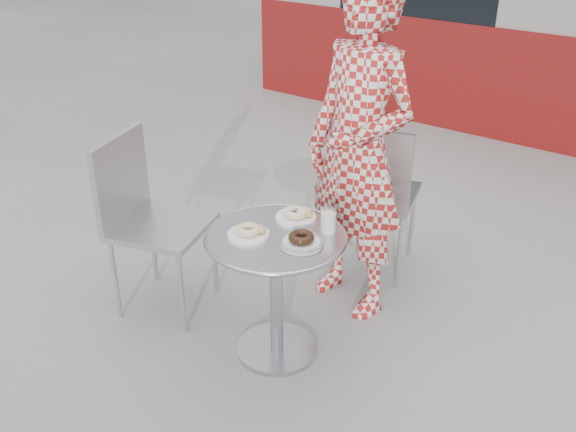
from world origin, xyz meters
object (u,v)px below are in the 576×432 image
Objects in this scene: bistro_table at (276,266)px; seated_person at (359,152)px; plate_near at (249,232)px; plate_far at (297,215)px; chair_left at (163,258)px; chair_far at (374,224)px; milk_cup at (328,222)px; plate_checker at (301,241)px.

seated_person reaches higher than bistro_table.
plate_near is at bearing -89.31° from seated_person.
chair_left is at bearing -162.41° from plate_far.
plate_near is (0.66, -0.03, 0.39)m from chair_left.
bistro_table is at bearing 75.66° from chair_far.
chair_far reaches higher than milk_cup.
chair_far is at bearing -52.26° from chair_left.
chair_left is at bearing -176.81° from bistro_table.
plate_checker reaches higher than bistro_table.
plate_near reaches higher than bistro_table.
seated_person reaches higher than plate_checker.
chair_far is 1.15m from plate_near.
plate_far is 1.02× the size of plate_near.
plate_far is 1.68× the size of milk_cup.
plate_checker is at bearing -104.43° from chair_left.
chair_far reaches higher than bistro_table.
plate_near is at bearing 70.40° from chair_far.
seated_person is 8.76× the size of plate_checker.
plate_near is 0.25m from plate_checker.
seated_person reaches higher than plate_near.
seated_person reaches higher than chair_left.
milk_cup is at bearing 87.82° from chair_far.
chair_left is at bearing -127.75° from seated_person.
bistro_table is at bearing -83.64° from plate_far.
bistro_table is at bearing -104.37° from chair_left.
seated_person is (0.09, -0.37, 0.60)m from chair_far.
bistro_table is 3.42× the size of plate_far.
chair_left is 1.04m from milk_cup.
plate_far is (-0.02, 0.19, 0.19)m from bistro_table.
bistro_table is 0.38× the size of seated_person.
seated_person is 15.27× the size of milk_cup.
bistro_table is at bearing -135.62° from milk_cup.
seated_person is at bearing -67.96° from chair_left.
bistro_table is 0.78m from chair_left.
plate_far is (0.01, -0.81, 0.40)m from chair_far.
milk_cup is at bearing 78.33° from plate_checker.
plate_checker is at bearing -101.67° from milk_cup.
chair_far is at bearing 86.68° from plate_near.
chair_far is 4.86× the size of plate_far.
plate_checker is at bearing 83.68° from chair_far.
bistro_table is at bearing -177.23° from plate_checker.
seated_person reaches higher than milk_cup.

